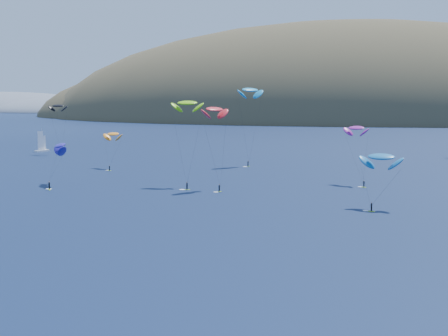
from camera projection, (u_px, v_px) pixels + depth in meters
The scene contains 11 objects.
island at pixel (365, 130), 596.93m from camera, with size 730.00×300.00×210.00m.
headland at pixel (11, 113), 877.28m from camera, with size 460.00×250.00×60.00m.
sailboat at pixel (42, 150), 265.49m from camera, with size 8.33×7.61×9.94m.
kitesurfer_1 at pixel (113, 134), 207.46m from camera, with size 8.37×11.09×13.47m.
kitesurfer_3 at pixel (187, 103), 168.46m from camera, with size 8.82×12.32×24.63m.
kitesurfer_4 at pixel (250, 90), 213.82m from camera, with size 10.24×10.61×28.78m.
kitesurfer_5 at pixel (381, 157), 135.25m from camera, with size 9.92×8.77×13.78m.
kitesurfer_6 at pixel (356, 128), 171.47m from camera, with size 8.07×11.42×17.45m.
kitesurfer_9 at pixel (215, 109), 161.27m from camera, with size 8.04×10.29×23.11m.
kitesurfer_10 at pixel (60, 145), 169.95m from camera, with size 8.61×15.39×13.26m.
kitesurfer_12 at pixel (58, 106), 254.88m from camera, with size 7.91×5.74×21.77m.
Camera 1 is at (29.27, -49.75, 25.10)m, focal length 50.00 mm.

